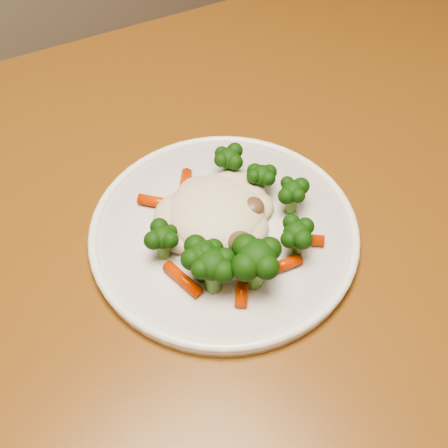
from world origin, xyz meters
The scene contains 3 objects.
dining_table centered at (-0.14, 0.14, 0.66)m, with size 1.45×1.09×0.75m.
plate centered at (-0.19, 0.16, 0.76)m, with size 0.29×0.29×0.01m, color white.
meal centered at (-0.19, 0.15, 0.78)m, with size 0.18×0.20×0.05m.
Camera 1 is at (-0.41, -0.14, 1.23)m, focal length 45.00 mm.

